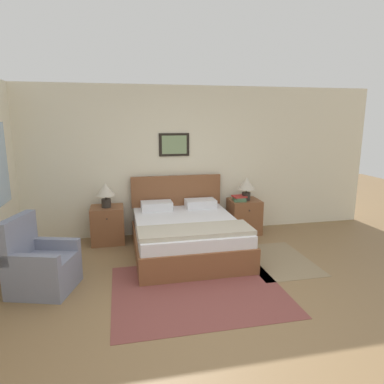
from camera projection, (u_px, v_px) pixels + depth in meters
The scene contains 13 objects.
ground_plane at pixel (216, 315), 3.62m from camera, with size 16.00×16.00×0.00m, color olive.
wall_back at pixel (173, 161), 6.04m from camera, with size 7.53×0.09×2.60m.
area_rug_main at pixel (198, 290), 4.15m from camera, with size 2.05×1.70×0.01m.
area_rug_bedside at pixel (277, 260), 5.03m from camera, with size 0.93×1.31×0.01m.
bed at pixel (187, 234), 5.28m from camera, with size 1.59×1.93×1.06m.
armchair at pixel (40, 266), 4.10m from camera, with size 0.84×0.81×0.92m.
nightstand_near_window at pixel (108, 225), 5.70m from camera, with size 0.53×0.51×0.61m.
nightstand_by_door at pixel (244, 216), 6.20m from camera, with size 0.53×0.51×0.61m.
table_lamp_near_window at pixel (106, 191), 5.56m from camera, with size 0.30×0.30×0.41m.
table_lamp_by_door at pixel (246, 185), 6.06m from camera, with size 0.30×0.30×0.41m.
book_thick_bottom at pixel (239, 200), 6.06m from camera, with size 0.25×0.28×0.04m.
book_hardcover_middle at pixel (239, 198), 6.05m from camera, with size 0.17×0.26×0.03m.
book_novel_upper at pixel (239, 196), 6.05m from camera, with size 0.24×0.23×0.03m.
Camera 1 is at (-0.93, -3.15, 2.04)m, focal length 32.00 mm.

